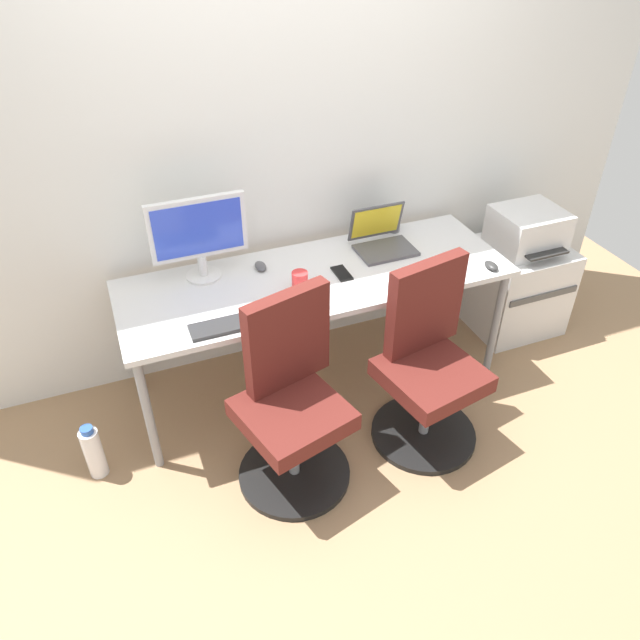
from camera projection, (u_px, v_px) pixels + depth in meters
The scene contains 17 objects.
ground_plane at pixel (317, 379), 3.54m from camera, with size 5.28×5.28×0.00m, color #9E7A56.
back_wall at pixel (285, 135), 3.09m from camera, with size 4.40×0.04×2.60m, color white.
desk at pixel (316, 285), 3.15m from camera, with size 2.01×0.69×0.71m.
office_chair_left at pixel (291, 403), 2.78m from camera, with size 0.54×0.54×0.94m.
office_chair_right at pixel (427, 366), 2.99m from camera, with size 0.54×0.54×0.94m.
side_cabinet at pixel (515, 286), 3.82m from camera, with size 0.53×0.51×0.56m.
printer at pixel (528, 229), 3.59m from camera, with size 0.38×0.40×0.24m.
water_bottle_on_floor at pixel (94, 452), 2.91m from camera, with size 0.09×0.09×0.31m.
desktop_monitor at pixel (198, 233), 2.97m from camera, with size 0.48×0.18×0.43m.
open_laptop at pixel (382, 238), 3.33m from camera, with size 0.31×0.27×0.22m.
keyboard_by_monitor at pixel (227, 325), 2.77m from camera, with size 0.34×0.12×0.02m, color #2D2D2D.
keyboard_by_laptop at pixel (419, 283), 3.05m from camera, with size 0.34×0.12×0.02m, color #B7B7B7.
mouse_by_monitor at pixel (260, 266), 3.17m from camera, with size 0.06×0.10×0.03m, color #515156.
mouse_by_laptop at pixel (491, 266), 3.17m from camera, with size 0.06×0.10×0.03m, color #2D2D2D.
coffee_mug at pixel (300, 280), 3.00m from camera, with size 0.08×0.08×0.09m, color red.
pen_cup at pixel (394, 223), 3.48m from camera, with size 0.07×0.07×0.10m, color slate.
phone_near_laptop at pixel (342, 273), 3.13m from camera, with size 0.07×0.14×0.01m, color black.
Camera 1 is at (-0.96, -2.47, 2.38)m, focal length 34.28 mm.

